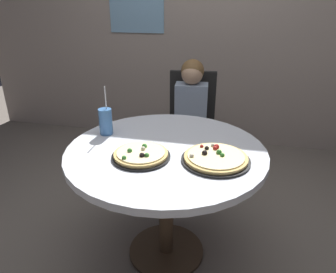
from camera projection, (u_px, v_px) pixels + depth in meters
ground_plane at (166, 251)px, 2.04m from camera, size 8.00×8.00×0.00m
wall_with_window at (208, 5)px, 3.13m from camera, size 5.20×0.14×2.90m
dining_table at (166, 165)px, 1.78m from camera, size 1.11×1.11×0.75m
chair_wooden at (191, 121)px, 2.72m from camera, size 0.44×0.44×0.95m
diner_child at (190, 134)px, 2.58m from camera, size 0.29×0.42×1.08m
pizza_veggie at (141, 155)px, 1.62m from camera, size 0.31×0.31×0.05m
pizza_cheese at (216, 158)px, 1.59m from camera, size 0.35×0.35×0.05m
soda_cup at (106, 121)px, 1.88m from camera, size 0.08×0.08×0.31m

